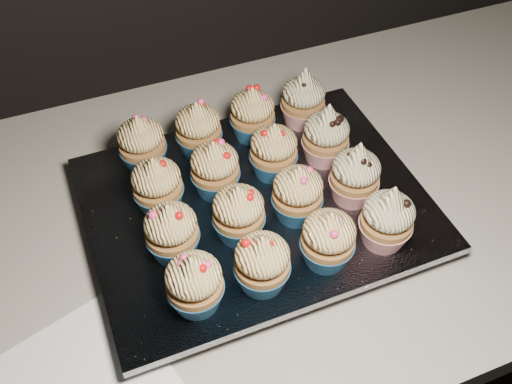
{
  "coord_description": "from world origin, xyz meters",
  "views": [
    {
      "loc": [
        0.07,
        1.22,
        1.48
      ],
      "look_at": [
        0.25,
        1.67,
        0.95
      ],
      "focal_mm": 40.0,
      "sensor_mm": 36.0,
      "label": 1
    }
  ],
  "objects": [
    {
      "name": "cupcake_13",
      "position": [
        0.21,
        1.79,
        0.97
      ],
      "size": [
        0.06,
        0.06,
        0.08
      ],
      "color": "#1C5484",
      "rests_on": "foil_lining"
    },
    {
      "name": "cupcake_3",
      "position": [
        0.36,
        1.56,
        0.97
      ],
      "size": [
        0.06,
        0.06,
        0.1
      ],
      "color": "maroon",
      "rests_on": "foil_lining"
    },
    {
      "name": "foil_lining",
      "position": [
        0.25,
        1.67,
        0.93
      ],
      "size": [
        0.43,
        0.33,
        0.01
      ],
      "primitive_type": "cube",
      "rotation": [
        0.0,
        0.0,
        0.01
      ],
      "color": "silver",
      "rests_on": "baking_tray"
    },
    {
      "name": "cupcake_10",
      "position": [
        0.29,
        1.71,
        0.97
      ],
      "size": [
        0.06,
        0.06,
        0.08
      ],
      "color": "#1C5484",
      "rests_on": "foil_lining"
    },
    {
      "name": "cupcake_0",
      "position": [
        0.13,
        1.56,
        0.97
      ],
      "size": [
        0.06,
        0.06,
        0.08
      ],
      "color": "#1C5484",
      "rests_on": "foil_lining"
    },
    {
      "name": "cupcake_1",
      "position": [
        0.21,
        1.55,
        0.97
      ],
      "size": [
        0.06,
        0.06,
        0.08
      ],
      "color": "#1C5484",
      "rests_on": "foil_lining"
    },
    {
      "name": "baking_tray",
      "position": [
        0.25,
        1.67,
        0.91
      ],
      "size": [
        0.39,
        0.3,
        0.02
      ],
      "primitive_type": "cube",
      "rotation": [
        0.0,
        0.0,
        0.01
      ],
      "color": "black",
      "rests_on": "worktop"
    },
    {
      "name": "worktop",
      "position": [
        0.0,
        1.7,
        0.88
      ],
      "size": [
        2.44,
        0.64,
        0.04
      ],
      "primitive_type": "cube",
      "color": "beige",
      "rests_on": "cabinet"
    },
    {
      "name": "cupcake_9",
      "position": [
        0.2,
        1.71,
        0.97
      ],
      "size": [
        0.06,
        0.06,
        0.08
      ],
      "color": "#1C5484",
      "rests_on": "foil_lining"
    },
    {
      "name": "cupcake_14",
      "position": [
        0.29,
        1.79,
        0.97
      ],
      "size": [
        0.06,
        0.06,
        0.08
      ],
      "color": "#1C5484",
      "rests_on": "foil_lining"
    },
    {
      "name": "cupcake_6",
      "position": [
        0.28,
        1.63,
        0.97
      ],
      "size": [
        0.06,
        0.06,
        0.08
      ],
      "color": "#1C5484",
      "rests_on": "foil_lining"
    },
    {
      "name": "cupcake_8",
      "position": [
        0.13,
        1.71,
        0.97
      ],
      "size": [
        0.06,
        0.06,
        0.08
      ],
      "color": "#1C5484",
      "rests_on": "foil_lining"
    },
    {
      "name": "cupcake_5",
      "position": [
        0.21,
        1.63,
        0.97
      ],
      "size": [
        0.06,
        0.06,
        0.08
      ],
      "color": "#1C5484",
      "rests_on": "foil_lining"
    },
    {
      "name": "cupcake_4",
      "position": [
        0.13,
        1.63,
        0.97
      ],
      "size": [
        0.06,
        0.06,
        0.08
      ],
      "color": "#1C5484",
      "rests_on": "foil_lining"
    },
    {
      "name": "cupcake_15",
      "position": [
        0.36,
        1.79,
        0.97
      ],
      "size": [
        0.06,
        0.06,
        0.1
      ],
      "color": "maroon",
      "rests_on": "foil_lining"
    },
    {
      "name": "cupcake_2",
      "position": [
        0.29,
        1.56,
        0.97
      ],
      "size": [
        0.06,
        0.06,
        0.08
      ],
      "color": "#1C5484",
      "rests_on": "foil_lining"
    },
    {
      "name": "cupcake_7",
      "position": [
        0.36,
        1.63,
        0.97
      ],
      "size": [
        0.06,
        0.06,
        0.1
      ],
      "color": "maroon",
      "rests_on": "foil_lining"
    },
    {
      "name": "cupcake_12",
      "position": [
        0.13,
        1.79,
        0.97
      ],
      "size": [
        0.06,
        0.06,
        0.08
      ],
      "color": "#1C5484",
      "rests_on": "foil_lining"
    },
    {
      "name": "napkin",
      "position": [
        -0.01,
        1.53,
        0.9
      ],
      "size": [
        0.21,
        0.21,
        0.0
      ],
      "primitive_type": "cube",
      "rotation": [
        0.0,
        0.0,
        0.29
      ],
      "color": "white",
      "rests_on": "worktop"
    },
    {
      "name": "cupcake_11",
      "position": [
        0.36,
        1.71,
        0.97
      ],
      "size": [
        0.06,
        0.06,
        0.1
      ],
      "color": "maroon",
      "rests_on": "foil_lining"
    }
  ]
}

